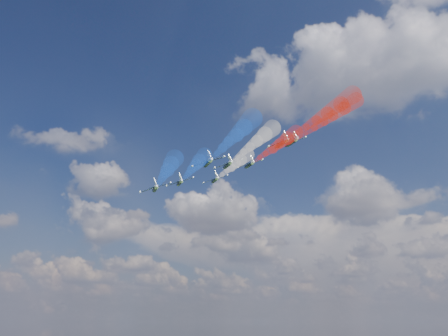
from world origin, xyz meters
The scene contains 16 objects.
jet_lead centered at (-19.24, 7.18, 163.55)m, with size 8.83×11.04×2.94m, color black, non-canonical shape.
trail_lead centered at (-4.53, -8.80, 161.18)m, with size 3.68×33.95×3.68m, color white, non-canonical shape.
jet_inner_left centered at (-22.22, -8.81, 159.03)m, with size 8.83×11.04×2.94m, color black, non-canonical shape.
trail_inner_left centered at (-7.52, -24.79, 156.65)m, with size 3.68×33.95×3.68m, color blue, non-canonical shape.
jet_inner_right centered at (-4.56, 3.07, 165.33)m, with size 8.83×11.04×2.94m, color black, non-canonical shape.
trail_inner_right centered at (10.15, -12.91, 162.96)m, with size 3.68×33.95×3.68m, color red, non-canonical shape.
jet_outer_left centered at (-19.30, -24.48, 153.09)m, with size 8.83×11.04×2.94m, color black, non-canonical shape.
trail_outer_left centered at (-4.59, -40.46, 150.71)m, with size 3.68×33.95×3.68m, color blue, non-canonical shape.
jet_center_third centered at (-4.47, -11.02, 161.27)m, with size 8.83×11.04×2.94m, color black, non-canonical shape.
trail_center_third centered at (10.24, -27.00, 158.90)m, with size 3.68×33.95×3.68m, color white, non-canonical shape.
jet_outer_right centered at (10.25, 1.31, 169.38)m, with size 8.83×11.04×2.94m, color black, non-canonical shape.
trail_outer_right centered at (24.96, -14.67, 167.01)m, with size 3.68×33.95×3.68m, color red, non-canonical shape.
jet_rear_left centered at (-1.32, -27.19, 156.68)m, with size 8.83×11.04×2.94m, color black, non-canonical shape.
trail_rear_left centered at (13.38, -43.17, 154.31)m, with size 3.68×33.95×3.68m, color blue, non-canonical shape.
jet_rear_right centered at (12.85, -12.97, 163.89)m, with size 8.83×11.04×2.94m, color black, non-canonical shape.
trail_rear_right centered at (27.56, -28.95, 161.51)m, with size 3.68×33.95×3.68m, color red, non-canonical shape.
Camera 1 is at (57.57, -124.74, 118.99)m, focal length 38.76 mm.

